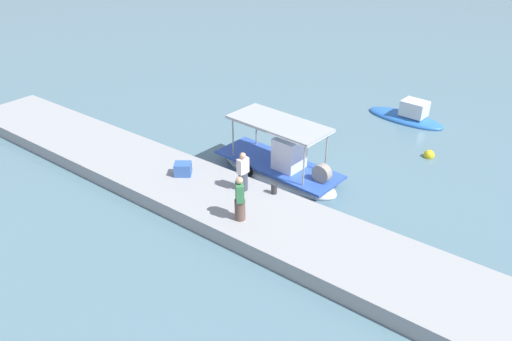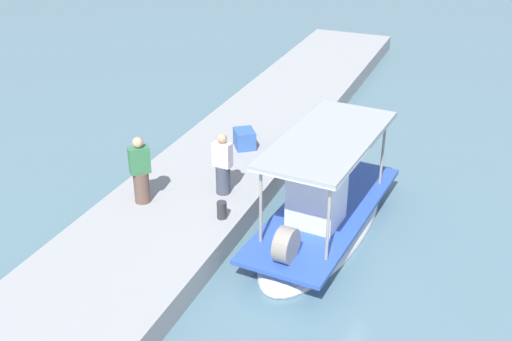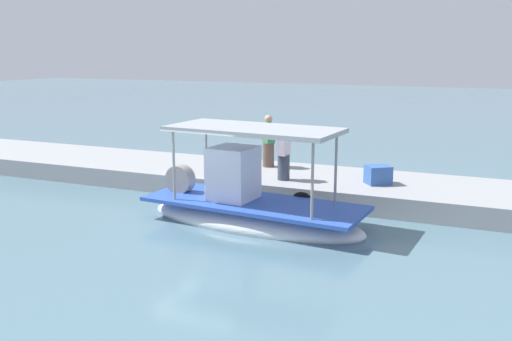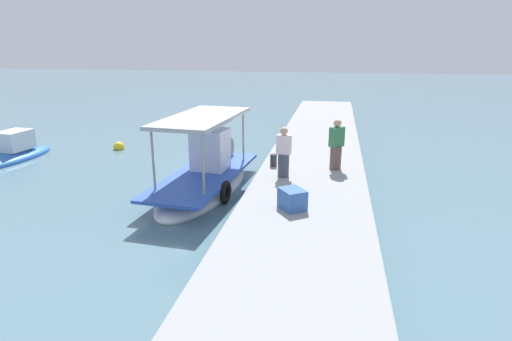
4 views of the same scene
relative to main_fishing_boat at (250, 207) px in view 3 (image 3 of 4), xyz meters
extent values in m
plane|color=slate|center=(1.26, 0.08, -0.44)|extent=(120.00, 120.00, 0.00)
cube|color=#97989B|center=(1.26, -3.55, -0.14)|extent=(36.00, 3.63, 0.61)
ellipsoid|color=silver|center=(-0.10, 0.02, -0.37)|extent=(6.29, 2.57, 0.86)
cube|color=#2D51B3|center=(-0.10, 0.02, 0.11)|extent=(6.05, 2.55, 0.10)
cube|color=silver|center=(0.51, -0.03, 0.81)|extent=(1.19, 1.23, 1.51)
cylinder|color=gray|center=(1.92, 0.65, 1.04)|extent=(0.07, 0.07, 1.95)
cylinder|color=gray|center=(1.79, -0.93, 1.04)|extent=(0.07, 0.07, 1.95)
cylinder|color=gray|center=(-2.00, 0.96, 1.04)|extent=(0.07, 0.07, 1.95)
cylinder|color=gray|center=(-2.13, -0.62, 1.04)|extent=(0.07, 0.07, 1.95)
cube|color=#A0A5AA|center=(-0.10, 0.02, 2.07)|extent=(4.58, 2.34, 0.12)
torus|color=black|center=(-1.11, -0.99, -0.09)|extent=(0.75, 0.24, 0.74)
cylinder|color=gray|center=(2.22, -0.17, 0.51)|extent=(0.83, 0.41, 0.80)
cylinder|color=#3E4454|center=(0.06, -2.67, 0.55)|extent=(0.40, 0.40, 0.77)
cube|color=silver|center=(0.06, -2.67, 1.26)|extent=(0.30, 0.49, 0.64)
sphere|color=tan|center=(0.06, -2.67, 1.70)|extent=(0.25, 0.25, 0.25)
cylinder|color=brown|center=(1.24, -4.35, 0.58)|extent=(0.55, 0.55, 0.82)
cube|color=#367849|center=(1.24, -4.35, 1.33)|extent=(0.55, 0.55, 0.68)
sphere|color=tan|center=(1.24, -4.35, 1.80)|extent=(0.27, 0.27, 0.27)
cylinder|color=#2D2D33|center=(1.22, -2.17, 0.39)|extent=(0.24, 0.24, 0.44)
cube|color=#365FAA|center=(-2.72, -3.25, 0.44)|extent=(0.89, 0.86, 0.55)
camera|label=1|loc=(10.33, -15.53, 10.29)|focal=33.66mm
camera|label=2|loc=(13.07, 3.56, 8.14)|focal=44.67mm
camera|label=3|loc=(-5.84, 13.31, 4.09)|focal=39.94mm
camera|label=4|loc=(-13.18, -4.25, 4.42)|focal=29.48mm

